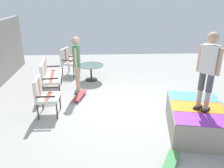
% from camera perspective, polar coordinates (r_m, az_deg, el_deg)
% --- Properties ---
extents(ground_plane, '(12.00, 12.00, 0.10)m').
position_cam_1_polar(ground_plane, '(6.34, 1.96, -6.86)').
color(ground_plane, '#A8A8A3').
extents(skate_ramp, '(1.98, 2.25, 0.62)m').
position_cam_1_polar(skate_ramp, '(5.64, 20.33, -8.11)').
color(skate_ramp, gray).
rests_on(skate_ramp, ground_plane).
extents(patio_bench, '(1.31, 0.69, 1.02)m').
position_cam_1_polar(patio_bench, '(7.54, -15.52, 2.64)').
color(patio_bench, '#2D2823').
rests_on(patio_bench, ground_plane).
extents(patio_chair_near_house, '(0.76, 0.72, 1.02)m').
position_cam_1_polar(patio_chair_near_house, '(8.98, -10.88, 6.09)').
color(patio_chair_near_house, '#2D2823').
rests_on(patio_chair_near_house, ground_plane).
extents(patio_chair_by_wall, '(0.63, 0.56, 1.02)m').
position_cam_1_polar(patio_chair_by_wall, '(6.10, -16.63, -2.15)').
color(patio_chair_by_wall, '#2D2823').
rests_on(patio_chair_by_wall, ground_plane).
extents(patio_table, '(0.90, 0.90, 0.57)m').
position_cam_1_polar(patio_table, '(8.32, -5.21, 3.62)').
color(patio_table, '#2D2823').
rests_on(patio_table, ground_plane).
extents(person_watching, '(0.48, 0.25, 1.79)m').
position_cam_1_polar(person_watching, '(7.07, -8.73, 5.66)').
color(person_watching, navy).
rests_on(person_watching, ground_plane).
extents(person_skater, '(0.37, 0.37, 1.67)m').
position_cam_1_polar(person_skater, '(5.05, 22.74, 3.97)').
color(person_skater, black).
rests_on(person_skater, skate_ramp).
extents(skateboard_by_bench, '(0.82, 0.40, 0.10)m').
position_cam_1_polar(skateboard_by_bench, '(7.03, -8.01, -2.83)').
color(skateboard_by_bench, '#B23838').
rests_on(skateboard_by_bench, ground_plane).
extents(skateboard_spare, '(0.80, 0.56, 0.10)m').
position_cam_1_polar(skateboard_spare, '(4.57, 14.16, -18.56)').
color(skateboard_spare, '#3F8C4C').
rests_on(skateboard_spare, ground_plane).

